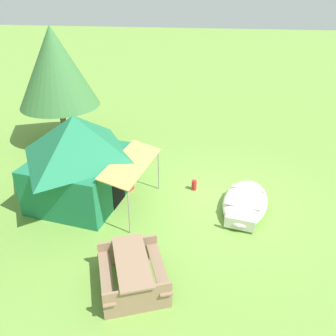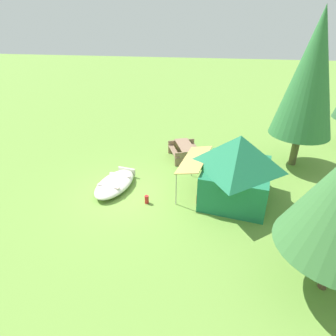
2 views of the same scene
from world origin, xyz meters
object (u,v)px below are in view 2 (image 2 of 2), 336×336
Objects in this scene: picnic_table at (185,150)px; fuel_can at (147,199)px; beached_rowboat at (115,184)px; cooler_box at (204,199)px; pine_tree_back_left at (311,75)px; canvas_cabin_tent at (237,167)px.

picnic_table is 4.37m from fuel_can.
beached_rowboat reaches higher than fuel_can.
cooler_box is 7.06m from pine_tree_back_left.
canvas_cabin_tent is at bearing 104.59° from fuel_can.
picnic_table is (-3.34, -2.30, -0.94)m from canvas_cabin_tent.
canvas_cabin_tent is 3.72m from fuel_can.
beached_rowboat is 5.35× the size of cooler_box.
pine_tree_back_left reaches higher than cooler_box.
fuel_can is at bearing 60.60° from beached_rowboat.
fuel_can is (0.88, -3.39, -1.23)m from canvas_cabin_tent.
canvas_cabin_tent is 7.78× the size of cooler_box.
beached_rowboat is 4.28m from picnic_table.
canvas_cabin_tent is at bearing 34.56° from picnic_table.
beached_rowboat reaches higher than cooler_box.
fuel_can is (0.88, 1.56, -0.06)m from beached_rowboat.
cooler_box is 0.07× the size of pine_tree_back_left.
beached_rowboat is at bearing -89.95° from canvas_cabin_tent.
beached_rowboat is 0.69× the size of canvas_cabin_tent.
picnic_table is 4.05m from cooler_box.
canvas_cabin_tent is at bearing -40.97° from pine_tree_back_left.
cooler_box is at bearing -65.14° from canvas_cabin_tent.
picnic_table is at bearing 141.55° from beached_rowboat.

